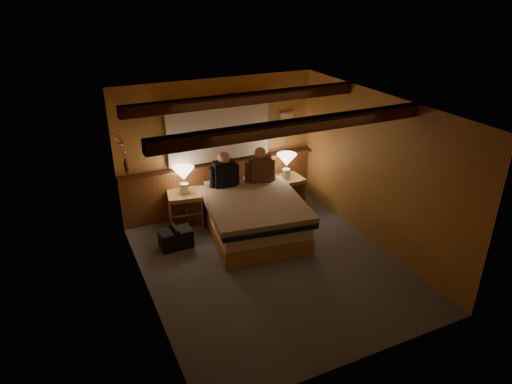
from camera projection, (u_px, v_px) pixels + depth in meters
floor at (271, 265)px, 6.82m from camera, size 4.20×4.20×0.00m
ceiling at (273, 107)px, 5.81m from camera, size 4.20×4.20×0.00m
wall_back at (218, 147)px, 8.04m from camera, size 3.60×0.00×3.60m
wall_left at (142, 218)px, 5.63m from camera, size 0.00×4.20×4.20m
wall_right at (376, 171)px, 7.01m from camera, size 0.00×4.20×4.20m
wall_front at (366, 272)px, 4.59m from camera, size 3.60×0.00×3.60m
wainscot at (221, 185)px, 8.29m from camera, size 3.60×0.23×0.94m
curtain_window at (219, 130)px, 7.85m from camera, size 2.18×0.09×1.11m
ceiling_beams at (268, 111)px, 5.97m from camera, size 3.60×1.65×0.16m
coat_rail at (121, 144)px, 6.75m from camera, size 0.05×0.55×0.24m
framed_print at (287, 119)px, 8.39m from camera, size 0.30×0.04×0.25m
bed at (253, 215)px, 7.52m from camera, size 1.73×2.11×0.66m
nightstand_left at (185, 209)px, 7.82m from camera, size 0.63×0.58×0.60m
nightstand_right at (288, 192)px, 8.48m from camera, size 0.54×0.49×0.58m
lamp_left at (184, 175)px, 7.55m from camera, size 0.36×0.36×0.47m
lamp_right at (287, 161)px, 8.20m from camera, size 0.36×0.36×0.47m
person_left at (224, 172)px, 7.73m from camera, size 0.53×0.24×0.64m
person_right at (260, 167)px, 7.91m from camera, size 0.53×0.29×0.65m
duffel_bag at (176, 238)px, 7.22m from camera, size 0.51×0.32×0.36m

